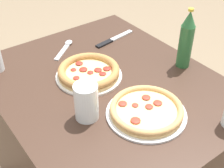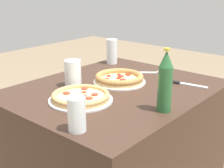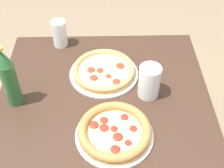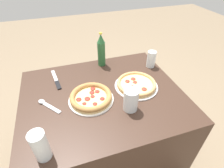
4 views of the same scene
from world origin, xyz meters
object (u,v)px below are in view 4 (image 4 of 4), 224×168
spoon (46,104)px  glass_water (131,101)px  beer_bottle (101,50)px  knife (56,80)px  pizza_salami (136,84)px  glass_iced_tea (41,147)px  pizza_margherita (91,97)px  glass_lemonade (151,59)px

spoon → glass_water: bearing=-21.2°
beer_bottle → knife: size_ratio=1.10×
pizza_salami → glass_iced_tea: bearing=-151.4°
pizza_margherita → knife: 0.31m
glass_iced_tea → glass_water: 0.48m
pizza_margherita → glass_iced_tea: glass_iced_tea is taller
glass_lemonade → knife: glass_lemonade is taller
glass_water → beer_bottle: size_ratio=0.52×
glass_iced_tea → pizza_margherita: bearing=46.2°
glass_lemonade → glass_iced_tea: glass_iced_tea is taller
spoon → beer_bottle: bearing=37.5°
pizza_salami → glass_lemonade: bearing=43.8°
knife → spoon: size_ratio=1.53×
glass_lemonade → glass_water: glass_water is taller
glass_lemonade → spoon: 0.78m
pizza_margherita → glass_lemonade: 0.55m
glass_water → glass_iced_tea: bearing=-162.3°
glass_lemonade → glass_iced_tea: (-0.77, -0.50, 0.01)m
glass_iced_tea → spoon: glass_iced_tea is taller
pizza_margherita → glass_water: (0.19, -0.13, 0.04)m
glass_iced_tea → beer_bottle: (0.43, 0.63, 0.05)m
pizza_salami → spoon: (-0.55, 0.01, -0.01)m
glass_lemonade → spoon: bearing=-166.2°
pizza_salami → knife: 0.53m
pizza_margherita → glass_lemonade: bearing=24.1°
knife → glass_lemonade: bearing=-2.5°
glass_iced_tea → spoon: bearing=87.6°
glass_lemonade → knife: size_ratio=0.53×
pizza_salami → beer_bottle: (-0.14, 0.33, 0.10)m
beer_bottle → spoon: (-0.41, -0.32, -0.11)m
pizza_margherita → glass_iced_tea: bearing=-133.8°
glass_lemonade → glass_iced_tea: 0.92m
glass_lemonade → glass_water: 0.47m
glass_water → knife: bearing=133.9°
glass_iced_tea → glass_water: bearing=17.7°
pizza_salami → glass_water: (-0.11, -0.16, 0.04)m
pizza_margherita → pizza_salami: 0.30m
knife → spoon: 0.23m
pizza_margherita → glass_lemonade: (0.50, 0.22, 0.04)m
glass_iced_tea → knife: bearing=81.0°
pizza_salami → glass_iced_tea: glass_iced_tea is taller
glass_lemonade → pizza_margherita: bearing=-155.9°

